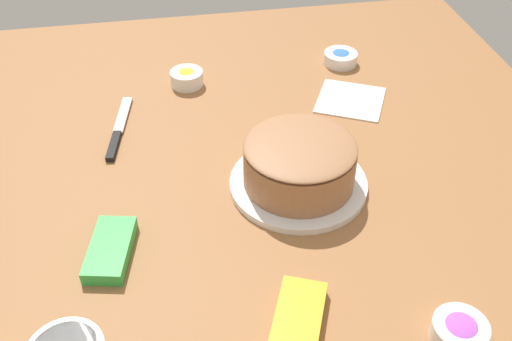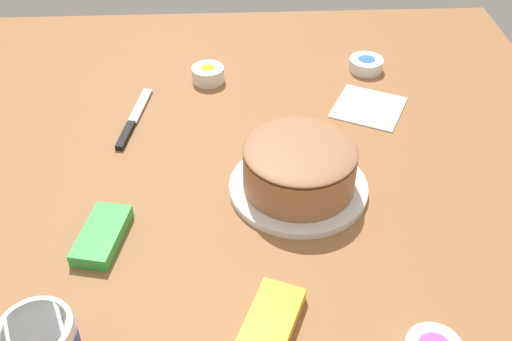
# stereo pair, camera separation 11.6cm
# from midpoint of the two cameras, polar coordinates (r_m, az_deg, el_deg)

# --- Properties ---
(ground_plane) EXTENTS (1.54, 1.54, 0.00)m
(ground_plane) POSITION_cam_midpoint_polar(r_m,az_deg,el_deg) (1.19, -4.95, -1.30)
(ground_plane) COLOR #936038
(frosted_cake) EXTENTS (0.27, 0.27, 0.11)m
(frosted_cake) POSITION_cam_midpoint_polar(r_m,az_deg,el_deg) (1.15, 1.26, 0.32)
(frosted_cake) COLOR white
(frosted_cake) RESTS_ON ground_plane
(spreading_knife) EXTENTS (0.24, 0.06, 0.01)m
(spreading_knife) POSITION_cam_midpoint_polar(r_m,az_deg,el_deg) (1.36, -15.45, 3.39)
(spreading_knife) COLOR silver
(spreading_knife) RESTS_ON ground_plane
(sprinkle_bowl_blue) EXTENTS (0.09, 0.09, 0.03)m
(sprinkle_bowl_blue) POSITION_cam_midpoint_polar(r_m,az_deg,el_deg) (1.58, 5.93, 10.58)
(sprinkle_bowl_blue) COLOR white
(sprinkle_bowl_blue) RESTS_ON ground_plane
(sprinkle_bowl_rainbow) EXTENTS (0.09, 0.09, 0.04)m
(sprinkle_bowl_rainbow) POSITION_cam_midpoint_polar(r_m,az_deg,el_deg) (0.96, 15.47, -14.66)
(sprinkle_bowl_rainbow) COLOR white
(sprinkle_bowl_rainbow) RESTS_ON ground_plane
(sprinkle_bowl_yellow) EXTENTS (0.08, 0.08, 0.04)m
(sprinkle_bowl_yellow) POSITION_cam_midpoint_polar(r_m,az_deg,el_deg) (1.49, -8.86, 8.68)
(sprinkle_bowl_yellow) COLOR white
(sprinkle_bowl_yellow) RESTS_ON ground_plane
(candy_box_lower) EXTENTS (0.15, 0.10, 0.03)m
(candy_box_lower) POSITION_cam_midpoint_polar(r_m,az_deg,el_deg) (1.09, -16.72, -7.36)
(candy_box_lower) COLOR green
(candy_box_lower) RESTS_ON ground_plane
(candy_box_upper) EXTENTS (0.17, 0.13, 0.02)m
(candy_box_upper) POSITION_cam_midpoint_polar(r_m,az_deg,el_deg) (0.95, 0.34, -14.55)
(candy_box_upper) COLOR yellow
(candy_box_upper) RESTS_ON ground_plane
(paper_napkin) EXTENTS (0.20, 0.20, 0.01)m
(paper_napkin) POSITION_cam_midpoint_polar(r_m,az_deg,el_deg) (1.43, 6.68, 6.65)
(paper_napkin) COLOR white
(paper_napkin) RESTS_ON ground_plane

